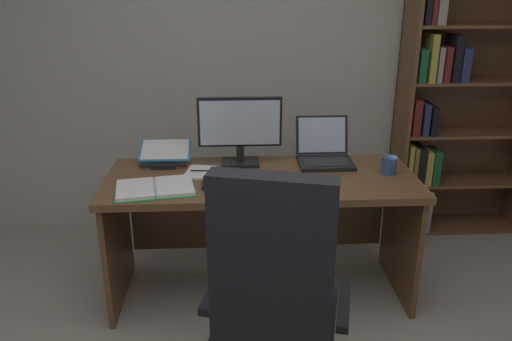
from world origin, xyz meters
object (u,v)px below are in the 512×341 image
object	(u,v)px
computer_mouse	(297,180)
keyboard	(242,183)
open_binder	(155,188)
coffee_mug	(389,165)
laptop	(324,153)
desk	(260,205)
monitor	(240,131)
bookshelf	(456,84)
office_chair	(275,313)
reading_stand_with_book	(165,153)
notepad	(200,172)
pen	(203,171)

from	to	relation	value
computer_mouse	keyboard	bearing A→B (deg)	180.00
open_binder	coffee_mug	size ratio (longest dim) A/B	4.52
laptop	computer_mouse	bearing A→B (deg)	-121.08
desk	monitor	size ratio (longest dim) A/B	3.53
laptop	coffee_mug	distance (m)	0.39
desk	bookshelf	world-z (taller)	bookshelf
desk	laptop	distance (m)	0.49
open_binder	coffee_mug	distance (m)	1.30
bookshelf	open_binder	distance (m)	2.23
office_chair	keyboard	world-z (taller)	office_chair
bookshelf	coffee_mug	bearing A→B (deg)	-130.45
office_chair	coffee_mug	world-z (taller)	office_chair
laptop	reading_stand_with_book	distance (m)	0.96
laptop	open_binder	xyz separation A→B (m)	(-0.96, -0.39, -0.04)
computer_mouse	coffee_mug	distance (m)	0.55
bookshelf	office_chair	bearing A→B (deg)	-129.83
open_binder	desk	bearing A→B (deg)	13.43
notepad	pen	xyz separation A→B (m)	(0.02, 0.00, 0.01)
bookshelf	computer_mouse	bearing A→B (deg)	-142.67
reading_stand_with_book	notepad	size ratio (longest dim) A/B	1.44
monitor	computer_mouse	distance (m)	0.48
computer_mouse	notepad	bearing A→B (deg)	160.58
monitor	keyboard	distance (m)	0.38
office_chair	open_binder	xyz separation A→B (m)	(-0.57, 0.70, 0.28)
keyboard	notepad	size ratio (longest dim) A/B	2.00
office_chair	open_binder	world-z (taller)	office_chair
monitor	notepad	bearing A→B (deg)	-148.64
laptop	open_binder	bearing A→B (deg)	-157.82
office_chair	notepad	distance (m)	1.04
laptop	notepad	distance (m)	0.76
reading_stand_with_book	pen	bearing A→B (deg)	-39.80
keyboard	laptop	bearing A→B (deg)	34.01
notepad	coffee_mug	xyz separation A→B (m)	(1.07, -0.06, 0.04)
monitor	pen	xyz separation A→B (m)	(-0.22, -0.14, -0.19)
office_chair	coffee_mug	xyz separation A→B (m)	(0.72, 0.88, 0.32)
laptop	coffee_mug	size ratio (longest dim) A/B	3.29
coffee_mug	office_chair	bearing A→B (deg)	-129.25
computer_mouse	open_binder	distance (m)	0.76
desk	coffee_mug	world-z (taller)	coffee_mug
computer_mouse	coffee_mug	xyz separation A→B (m)	(0.53, 0.12, 0.03)
office_chair	pen	xyz separation A→B (m)	(-0.33, 0.94, 0.29)
bookshelf	computer_mouse	xyz separation A→B (m)	(-1.22, -0.93, -0.33)
desk	computer_mouse	distance (m)	0.35
monitor	pen	distance (m)	0.32
notepad	monitor	bearing A→B (deg)	31.36
bookshelf	laptop	world-z (taller)	bookshelf
office_chair	monitor	world-z (taller)	monitor
keyboard	computer_mouse	world-z (taller)	computer_mouse
coffee_mug	notepad	bearing A→B (deg)	176.56
open_binder	coffee_mug	bearing A→B (deg)	-1.97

